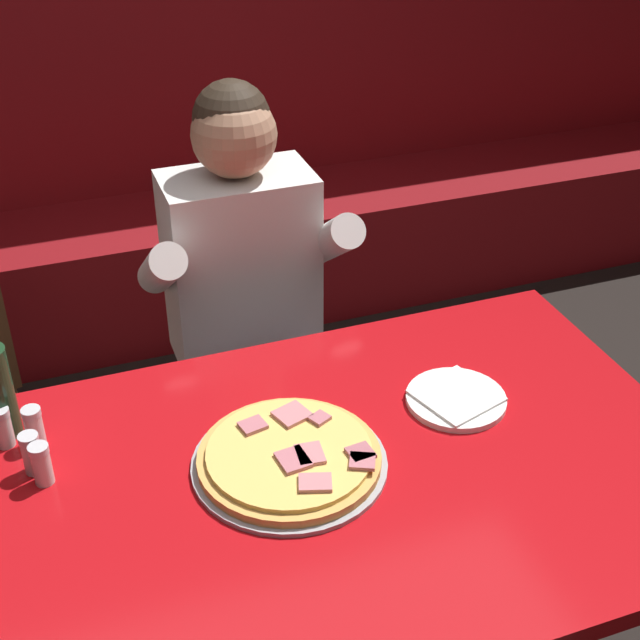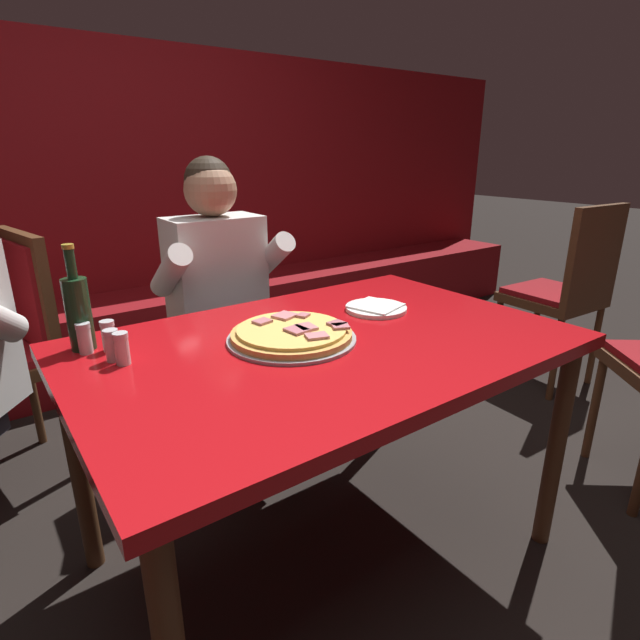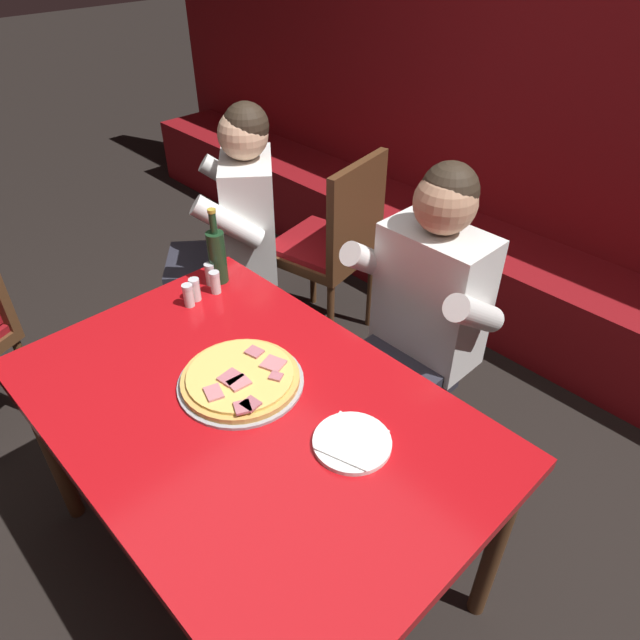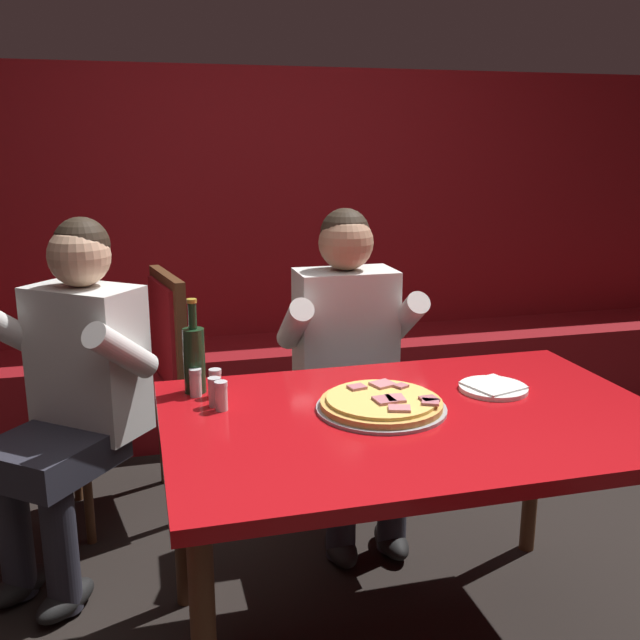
{
  "view_description": "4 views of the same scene",
  "coord_description": "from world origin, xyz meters",
  "px_view_note": "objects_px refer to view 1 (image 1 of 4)",
  "views": [
    {
      "loc": [
        -0.47,
        -1.17,
        1.92
      ],
      "look_at": [
        0.06,
        0.27,
        0.94
      ],
      "focal_mm": 50.0,
      "sensor_mm": 36.0,
      "label": 1
    },
    {
      "loc": [
        -0.81,
        -1.09,
        1.3
      ],
      "look_at": [
        0.16,
        0.24,
        0.73
      ],
      "focal_mm": 28.0,
      "sensor_mm": 36.0,
      "label": 2
    },
    {
      "loc": [
        0.97,
        -0.64,
        1.94
      ],
      "look_at": [
        -0.02,
        0.31,
        0.91
      ],
      "focal_mm": 32.0,
      "sensor_mm": 36.0,
      "label": 3
    },
    {
      "loc": [
        -0.74,
        -1.76,
        1.52
      ],
      "look_at": [
        -0.23,
        0.19,
        1.01
      ],
      "focal_mm": 40.0,
      "sensor_mm": 36.0,
      "label": 4
    }
  ],
  "objects_px": {
    "pizza": "(290,458)",
    "shaker_red_pepper_flakes": "(42,466)",
    "shaker_black_pepper": "(3,429)",
    "plate_white_paper": "(456,398)",
    "main_dining_table": "(340,502)",
    "shaker_parmesan": "(32,455)",
    "shaker_oregano": "(34,428)",
    "diner_seated_blue_shirt": "(251,308)"
  },
  "relations": [
    {
      "from": "shaker_oregano",
      "to": "diner_seated_blue_shirt",
      "type": "bearing_deg",
      "value": 38.62
    },
    {
      "from": "pizza",
      "to": "plate_white_paper",
      "type": "height_order",
      "value": "pizza"
    },
    {
      "from": "shaker_black_pepper",
      "to": "shaker_parmesan",
      "type": "height_order",
      "value": "same"
    },
    {
      "from": "pizza",
      "to": "shaker_red_pepper_flakes",
      "type": "relative_size",
      "value": 4.35
    },
    {
      "from": "pizza",
      "to": "plate_white_paper",
      "type": "xyz_separation_m",
      "value": [
        0.39,
        0.07,
        -0.01
      ]
    },
    {
      "from": "pizza",
      "to": "shaker_black_pepper",
      "type": "distance_m",
      "value": 0.56
    },
    {
      "from": "shaker_red_pepper_flakes",
      "to": "main_dining_table",
      "type": "bearing_deg",
      "value": -17.25
    },
    {
      "from": "shaker_red_pepper_flakes",
      "to": "diner_seated_blue_shirt",
      "type": "xyz_separation_m",
      "value": [
        0.56,
        0.57,
        -0.11
      ]
    },
    {
      "from": "pizza",
      "to": "plate_white_paper",
      "type": "relative_size",
      "value": 1.78
    },
    {
      "from": "pizza",
      "to": "shaker_oregano",
      "type": "bearing_deg",
      "value": 152.77
    },
    {
      "from": "main_dining_table",
      "to": "plate_white_paper",
      "type": "distance_m",
      "value": 0.34
    },
    {
      "from": "shaker_black_pepper",
      "to": "shaker_oregano",
      "type": "bearing_deg",
      "value": -18.26
    },
    {
      "from": "shaker_parmesan",
      "to": "diner_seated_blue_shirt",
      "type": "height_order",
      "value": "diner_seated_blue_shirt"
    },
    {
      "from": "plate_white_paper",
      "to": "diner_seated_blue_shirt",
      "type": "bearing_deg",
      "value": 113.66
    },
    {
      "from": "pizza",
      "to": "shaker_red_pepper_flakes",
      "type": "distance_m",
      "value": 0.46
    },
    {
      "from": "shaker_parmesan",
      "to": "diner_seated_blue_shirt",
      "type": "relative_size",
      "value": 0.07
    },
    {
      "from": "main_dining_table",
      "to": "pizza",
      "type": "xyz_separation_m",
      "value": [
        -0.08,
        0.05,
        0.1
      ]
    },
    {
      "from": "plate_white_paper",
      "to": "shaker_parmesan",
      "type": "distance_m",
      "value": 0.85
    },
    {
      "from": "main_dining_table",
      "to": "shaker_black_pepper",
      "type": "relative_size",
      "value": 16.42
    },
    {
      "from": "shaker_oregano",
      "to": "main_dining_table",
      "type": "bearing_deg",
      "value": -27.77
    },
    {
      "from": "shaker_oregano",
      "to": "shaker_parmesan",
      "type": "height_order",
      "value": "same"
    },
    {
      "from": "pizza",
      "to": "shaker_red_pepper_flakes",
      "type": "xyz_separation_m",
      "value": [
        -0.44,
        0.11,
        0.02
      ]
    },
    {
      "from": "shaker_oregano",
      "to": "shaker_parmesan",
      "type": "xyz_separation_m",
      "value": [
        -0.01,
        -0.08,
        0.0
      ]
    },
    {
      "from": "main_dining_table",
      "to": "shaker_parmesan",
      "type": "relative_size",
      "value": 16.42
    },
    {
      "from": "pizza",
      "to": "shaker_black_pepper",
      "type": "relative_size",
      "value": 4.35
    },
    {
      "from": "shaker_parmesan",
      "to": "diner_seated_blue_shirt",
      "type": "xyz_separation_m",
      "value": [
        0.58,
        0.53,
        -0.11
      ]
    },
    {
      "from": "main_dining_table",
      "to": "plate_white_paper",
      "type": "height_order",
      "value": "plate_white_paper"
    },
    {
      "from": "shaker_oregano",
      "to": "diner_seated_blue_shirt",
      "type": "relative_size",
      "value": 0.07
    },
    {
      "from": "main_dining_table",
      "to": "shaker_red_pepper_flakes",
      "type": "distance_m",
      "value": 0.56
    },
    {
      "from": "pizza",
      "to": "plate_white_paper",
      "type": "distance_m",
      "value": 0.39
    },
    {
      "from": "shaker_black_pepper",
      "to": "plate_white_paper",
      "type": "bearing_deg",
      "value": -11.4
    },
    {
      "from": "shaker_parmesan",
      "to": "shaker_red_pepper_flakes",
      "type": "relative_size",
      "value": 1.0
    },
    {
      "from": "plate_white_paper",
      "to": "shaker_parmesan",
      "type": "xyz_separation_m",
      "value": [
        -0.85,
        0.08,
        0.03
      ]
    },
    {
      "from": "shaker_black_pepper",
      "to": "shaker_parmesan",
      "type": "xyz_separation_m",
      "value": [
        0.05,
        -0.1,
        0.0
      ]
    },
    {
      "from": "plate_white_paper",
      "to": "shaker_parmesan",
      "type": "relative_size",
      "value": 2.44
    },
    {
      "from": "main_dining_table",
      "to": "shaker_black_pepper",
      "type": "xyz_separation_m",
      "value": [
        -0.59,
        0.3,
        0.12
      ]
    },
    {
      "from": "shaker_oregano",
      "to": "shaker_black_pepper",
      "type": "bearing_deg",
      "value": 161.74
    },
    {
      "from": "shaker_parmesan",
      "to": "main_dining_table",
      "type": "bearing_deg",
      "value": -20.35
    },
    {
      "from": "shaker_parmesan",
      "to": "shaker_red_pepper_flakes",
      "type": "bearing_deg",
      "value": -68.53
    },
    {
      "from": "main_dining_table",
      "to": "plate_white_paper",
      "type": "relative_size",
      "value": 6.72
    },
    {
      "from": "diner_seated_blue_shirt",
      "to": "pizza",
      "type": "bearing_deg",
      "value": -99.93
    },
    {
      "from": "main_dining_table",
      "to": "shaker_red_pepper_flakes",
      "type": "bearing_deg",
      "value": 162.75
    }
  ]
}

